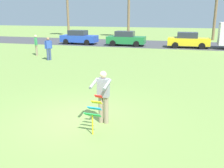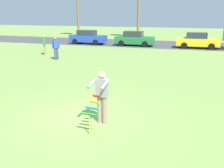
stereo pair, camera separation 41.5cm
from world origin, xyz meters
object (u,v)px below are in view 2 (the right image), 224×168
(person_kite_flyer, at_px, (102,95))
(person_walker_far, at_px, (56,48))
(parked_car_blue, at_px, (88,37))
(parked_car_yellow, at_px, (198,41))
(parked_car_green, at_px, (134,39))
(kite_held, at_px, (92,109))
(person_walker_near, at_px, (44,44))

(person_kite_flyer, xyz_separation_m, person_walker_far, (-7.59, 10.00, -0.02))
(parked_car_blue, bearing_deg, person_walker_far, -79.29)
(parked_car_yellow, bearing_deg, parked_car_green, 180.00)
(parked_car_yellow, distance_m, person_walker_far, 14.70)
(person_walker_far, bearing_deg, kite_held, -54.84)
(parked_car_blue, xyz_separation_m, parked_car_yellow, (12.25, -0.00, 0.00))
(parked_car_blue, bearing_deg, person_kite_flyer, -64.98)
(parked_car_green, bearing_deg, kite_held, -79.53)
(parked_car_yellow, height_order, person_walker_far, person_walker_far)
(kite_held, xyz_separation_m, person_walker_near, (-9.71, 12.48, 0.20))
(parked_car_green, bearing_deg, person_walker_near, -123.47)
(parked_car_yellow, distance_m, person_walker_near, 15.21)
(person_kite_flyer, xyz_separation_m, kite_held, (-0.04, -0.71, -0.22))
(parked_car_yellow, xyz_separation_m, person_walker_near, (-12.43, -8.75, 0.16))
(parked_car_blue, relative_size, parked_car_green, 1.00)
(parked_car_yellow, bearing_deg, person_walker_near, -144.85)
(parked_car_blue, height_order, parked_car_green, same)
(person_kite_flyer, distance_m, person_walker_far, 12.55)
(parked_car_green, distance_m, person_walker_far, 11.13)
(person_kite_flyer, distance_m, person_walker_near, 15.28)
(parked_car_blue, height_order, person_walker_far, person_walker_far)
(parked_car_blue, distance_m, parked_car_green, 5.61)
(parked_car_blue, height_order, parked_car_yellow, same)
(kite_held, bearing_deg, person_walker_near, 127.90)
(parked_car_yellow, bearing_deg, parked_car_blue, 179.99)
(person_walker_near, distance_m, person_walker_far, 2.80)
(kite_held, xyz_separation_m, parked_car_yellow, (2.72, 21.23, 0.04))
(kite_held, bearing_deg, person_walker_far, 125.16)
(parked_car_green, bearing_deg, parked_car_blue, 179.99)
(person_kite_flyer, relative_size, parked_car_yellow, 0.41)
(parked_car_blue, xyz_separation_m, parked_car_green, (5.61, -0.00, 0.00))
(parked_car_blue, relative_size, person_walker_far, 2.45)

